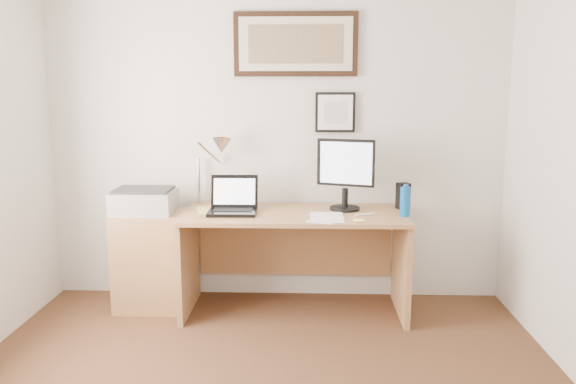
{
  "coord_description": "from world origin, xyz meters",
  "views": [
    {
      "loc": [
        0.25,
        -2.3,
        1.63
      ],
      "look_at": [
        0.11,
        1.43,
        0.94
      ],
      "focal_mm": 35.0,
      "sensor_mm": 36.0,
      "label": 1
    }
  ],
  "objects_px": {
    "book": "(198,212)",
    "desk": "(294,241)",
    "lcd_monitor": "(346,171)",
    "water_bottle": "(405,202)",
    "printer": "(144,201)",
    "laptop": "(233,205)",
    "side_cabinet": "(151,260)"
  },
  "relations": [
    {
      "from": "laptop",
      "to": "lcd_monitor",
      "type": "bearing_deg",
      "value": 7.92
    },
    {
      "from": "water_bottle",
      "to": "book",
      "type": "xyz_separation_m",
      "value": [
        -1.47,
        0.05,
        -0.09
      ]
    },
    {
      "from": "book",
      "to": "desk",
      "type": "height_order",
      "value": "book"
    },
    {
      "from": "water_bottle",
      "to": "lcd_monitor",
      "type": "height_order",
      "value": "lcd_monitor"
    },
    {
      "from": "side_cabinet",
      "to": "water_bottle",
      "type": "bearing_deg",
      "value": -4.26
    },
    {
      "from": "book",
      "to": "side_cabinet",
      "type": "bearing_deg",
      "value": 166.44
    },
    {
      "from": "side_cabinet",
      "to": "book",
      "type": "bearing_deg",
      "value": -13.56
    },
    {
      "from": "lcd_monitor",
      "to": "printer",
      "type": "relative_size",
      "value": 1.18
    },
    {
      "from": "laptop",
      "to": "printer",
      "type": "xyz_separation_m",
      "value": [
        -0.66,
        0.07,
        0.01
      ]
    },
    {
      "from": "side_cabinet",
      "to": "book",
      "type": "height_order",
      "value": "book"
    },
    {
      "from": "water_bottle",
      "to": "lcd_monitor",
      "type": "bearing_deg",
      "value": 155.78
    },
    {
      "from": "book",
      "to": "desk",
      "type": "relative_size",
      "value": 0.17
    },
    {
      "from": "printer",
      "to": "laptop",
      "type": "bearing_deg",
      "value": -5.76
    },
    {
      "from": "water_bottle",
      "to": "printer",
      "type": "distance_m",
      "value": 1.88
    },
    {
      "from": "side_cabinet",
      "to": "desk",
      "type": "relative_size",
      "value": 0.46
    },
    {
      "from": "water_bottle",
      "to": "desk",
      "type": "bearing_deg",
      "value": 167.43
    },
    {
      "from": "book",
      "to": "desk",
      "type": "xyz_separation_m",
      "value": [
        0.69,
        0.13,
        -0.25
      ]
    },
    {
      "from": "side_cabinet",
      "to": "laptop",
      "type": "bearing_deg",
      "value": -6.06
    },
    {
      "from": "water_bottle",
      "to": "laptop",
      "type": "relative_size",
      "value": 0.59
    },
    {
      "from": "side_cabinet",
      "to": "lcd_monitor",
      "type": "bearing_deg",
      "value": 1.79
    },
    {
      "from": "desk",
      "to": "lcd_monitor",
      "type": "relative_size",
      "value": 3.08
    },
    {
      "from": "side_cabinet",
      "to": "printer",
      "type": "distance_m",
      "value": 0.45
    },
    {
      "from": "side_cabinet",
      "to": "laptop",
      "type": "height_order",
      "value": "laptop"
    },
    {
      "from": "book",
      "to": "water_bottle",
      "type": "bearing_deg",
      "value": -1.8
    },
    {
      "from": "lcd_monitor",
      "to": "printer",
      "type": "xyz_separation_m",
      "value": [
        -1.47,
        -0.05,
        -0.22
      ]
    },
    {
      "from": "water_bottle",
      "to": "printer",
      "type": "bearing_deg",
      "value": 175.81
    },
    {
      "from": "laptop",
      "to": "lcd_monitor",
      "type": "xyz_separation_m",
      "value": [
        0.81,
        0.11,
        0.23
      ]
    },
    {
      "from": "side_cabinet",
      "to": "book",
      "type": "distance_m",
      "value": 0.56
    },
    {
      "from": "printer",
      "to": "water_bottle",
      "type": "bearing_deg",
      "value": -4.19
    },
    {
      "from": "side_cabinet",
      "to": "water_bottle",
      "type": "relative_size",
      "value": 3.58
    },
    {
      "from": "side_cabinet",
      "to": "printer",
      "type": "relative_size",
      "value": 1.66
    },
    {
      "from": "water_bottle",
      "to": "desk",
      "type": "distance_m",
      "value": 0.86
    }
  ]
}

